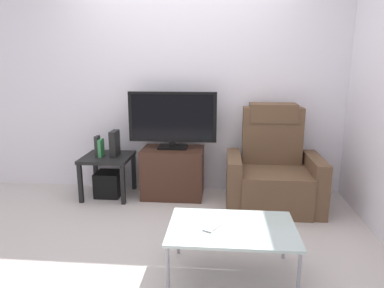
{
  "coord_description": "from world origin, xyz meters",
  "views": [
    {
      "loc": [
        0.45,
        -3.0,
        1.52
      ],
      "look_at": [
        0.15,
        0.5,
        0.7
      ],
      "focal_mm": 32.95,
      "sensor_mm": 36.0,
      "label": 1
    }
  ],
  "objects_px": {
    "tv_stand": "(173,172)",
    "television": "(172,119)",
    "subwoofer_box": "(109,184)",
    "side_table": "(108,162)",
    "book_leftmost": "(97,146)",
    "recliner_armchair": "(273,172)",
    "game_console": "(115,143)",
    "book_middle": "(101,148)",
    "coffee_table": "(232,230)",
    "cell_phone": "(212,227)"
  },
  "relations": [
    {
      "from": "cell_phone",
      "to": "coffee_table",
      "type": "bearing_deg",
      "value": 39.16
    },
    {
      "from": "book_middle",
      "to": "coffee_table",
      "type": "bearing_deg",
      "value": -45.2
    },
    {
      "from": "book_middle",
      "to": "book_leftmost",
      "type": "bearing_deg",
      "value": 180.0
    },
    {
      "from": "coffee_table",
      "to": "subwoofer_box",
      "type": "bearing_deg",
      "value": 133.2
    },
    {
      "from": "book_middle",
      "to": "game_console",
      "type": "xyz_separation_m",
      "value": [
        0.15,
        0.03,
        0.05
      ]
    },
    {
      "from": "subwoofer_box",
      "to": "game_console",
      "type": "xyz_separation_m",
      "value": [
        0.09,
        0.01,
        0.48
      ]
    },
    {
      "from": "tv_stand",
      "to": "coffee_table",
      "type": "bearing_deg",
      "value": -67.4
    },
    {
      "from": "recliner_armchair",
      "to": "television",
      "type": "bearing_deg",
      "value": 165.65
    },
    {
      "from": "book_middle",
      "to": "cell_phone",
      "type": "distance_m",
      "value": 1.98
    },
    {
      "from": "book_leftmost",
      "to": "book_middle",
      "type": "relative_size",
      "value": 1.19
    },
    {
      "from": "tv_stand",
      "to": "game_console",
      "type": "distance_m",
      "value": 0.74
    },
    {
      "from": "television",
      "to": "subwoofer_box",
      "type": "bearing_deg",
      "value": -173.91
    },
    {
      "from": "side_table",
      "to": "book_leftmost",
      "type": "height_order",
      "value": "book_leftmost"
    },
    {
      "from": "side_table",
      "to": "coffee_table",
      "type": "height_order",
      "value": "side_table"
    },
    {
      "from": "book_leftmost",
      "to": "book_middle",
      "type": "xyz_separation_m",
      "value": [
        0.04,
        0.0,
        -0.02
      ]
    },
    {
      "from": "recliner_armchair",
      "to": "book_leftmost",
      "type": "height_order",
      "value": "recliner_armchair"
    },
    {
      "from": "side_table",
      "to": "cell_phone",
      "type": "xyz_separation_m",
      "value": [
        1.24,
        -1.5,
        -0.01
      ]
    },
    {
      "from": "television",
      "to": "recliner_armchair",
      "type": "relative_size",
      "value": 0.91
    },
    {
      "from": "side_table",
      "to": "book_leftmost",
      "type": "xyz_separation_m",
      "value": [
        -0.1,
        -0.02,
        0.19
      ]
    },
    {
      "from": "book_leftmost",
      "to": "coffee_table",
      "type": "relative_size",
      "value": 0.26
    },
    {
      "from": "recliner_armchair",
      "to": "game_console",
      "type": "xyz_separation_m",
      "value": [
        -1.76,
        0.12,
        0.25
      ]
    },
    {
      "from": "side_table",
      "to": "coffee_table",
      "type": "distance_m",
      "value": 2.02
    },
    {
      "from": "tv_stand",
      "to": "game_console",
      "type": "xyz_separation_m",
      "value": [
        -0.65,
        -0.05,
        0.34
      ]
    },
    {
      "from": "television",
      "to": "coffee_table",
      "type": "bearing_deg",
      "value": -67.65
    },
    {
      "from": "tv_stand",
      "to": "television",
      "type": "bearing_deg",
      "value": 90.0
    },
    {
      "from": "subwoofer_box",
      "to": "cell_phone",
      "type": "relative_size",
      "value": 1.89
    },
    {
      "from": "book_leftmost",
      "to": "game_console",
      "type": "bearing_deg",
      "value": 8.97
    },
    {
      "from": "side_table",
      "to": "subwoofer_box",
      "type": "height_order",
      "value": "side_table"
    },
    {
      "from": "game_console",
      "to": "subwoofer_box",
      "type": "bearing_deg",
      "value": -173.66
    },
    {
      "from": "subwoofer_box",
      "to": "coffee_table",
      "type": "bearing_deg",
      "value": -46.8
    },
    {
      "from": "coffee_table",
      "to": "book_leftmost",
      "type": "bearing_deg",
      "value": 135.6
    },
    {
      "from": "tv_stand",
      "to": "subwoofer_box",
      "type": "distance_m",
      "value": 0.76
    },
    {
      "from": "television",
      "to": "subwoofer_box",
      "type": "distance_m",
      "value": 1.06
    },
    {
      "from": "recliner_armchair",
      "to": "subwoofer_box",
      "type": "relative_size",
      "value": 3.81
    },
    {
      "from": "book_leftmost",
      "to": "game_console",
      "type": "relative_size",
      "value": 0.81
    },
    {
      "from": "book_leftmost",
      "to": "coffee_table",
      "type": "distance_m",
      "value": 2.08
    },
    {
      "from": "game_console",
      "to": "coffee_table",
      "type": "distance_m",
      "value": 1.98
    },
    {
      "from": "tv_stand",
      "to": "subwoofer_box",
      "type": "bearing_deg",
      "value": -175.36
    },
    {
      "from": "recliner_armchair",
      "to": "game_console",
      "type": "bearing_deg",
      "value": 171.55
    },
    {
      "from": "book_middle",
      "to": "game_console",
      "type": "bearing_deg",
      "value": 11.35
    },
    {
      "from": "side_table",
      "to": "coffee_table",
      "type": "xyz_separation_m",
      "value": [
        1.38,
        -1.47,
        -0.04
      ]
    },
    {
      "from": "tv_stand",
      "to": "book_middle",
      "type": "bearing_deg",
      "value": -174.29
    },
    {
      "from": "book_middle",
      "to": "cell_phone",
      "type": "xyz_separation_m",
      "value": [
        1.3,
        -1.48,
        -0.19
      ]
    },
    {
      "from": "book_middle",
      "to": "subwoofer_box",
      "type": "bearing_deg",
      "value": 18.58
    },
    {
      "from": "side_table",
      "to": "book_middle",
      "type": "xyz_separation_m",
      "value": [
        -0.06,
        -0.02,
        0.17
      ]
    },
    {
      "from": "recliner_armchair",
      "to": "side_table",
      "type": "relative_size",
      "value": 2.0
    },
    {
      "from": "television",
      "to": "book_middle",
      "type": "bearing_deg",
      "value": -172.95
    },
    {
      "from": "tv_stand",
      "to": "game_console",
      "type": "height_order",
      "value": "game_console"
    },
    {
      "from": "book_leftmost",
      "to": "cell_phone",
      "type": "xyz_separation_m",
      "value": [
        1.34,
        -1.48,
        -0.21
      ]
    },
    {
      "from": "game_console",
      "to": "recliner_armchair",
      "type": "bearing_deg",
      "value": -4.05
    }
  ]
}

